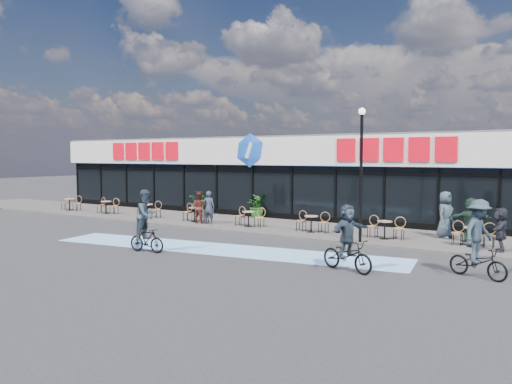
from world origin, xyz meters
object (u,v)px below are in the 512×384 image
at_px(potted_plant_left, 200,202).
at_px(lamp_post, 361,163).
at_px(patron_left, 209,207).
at_px(cyclist_a, 347,243).
at_px(patron_right, 199,207).
at_px(potted_plant_right, 256,206).
at_px(pedestrian_a, 501,229).
at_px(cyclist_b, 478,244).
at_px(bistro_set_0, 71,203).
at_px(potted_plant_mid, 257,206).
at_px(pedestrian_b, 445,215).
at_px(pedestrian_c, 471,220).

bearing_deg(potted_plant_left, lamp_post, -20.37).
bearing_deg(patron_left, cyclist_a, 133.83).
height_order(patron_left, patron_right, patron_left).
relative_size(lamp_post, potted_plant_right, 4.00).
xyz_separation_m(lamp_post, pedestrian_a, (4.92, 0.81, -2.33)).
xyz_separation_m(lamp_post, cyclist_b, (4.80, -3.41, -2.22)).
relative_size(bistro_set_0, potted_plant_mid, 1.20).
bearing_deg(patron_left, lamp_post, 157.40).
distance_m(patron_right, pedestrian_b, 11.63).
distance_m(lamp_post, pedestrian_c, 4.89).
bearing_deg(pedestrian_a, pedestrian_c, -144.71).
height_order(potted_plant_left, cyclist_b, cyclist_b).
bearing_deg(pedestrian_a, bistro_set_0, -95.50).
bearing_deg(potted_plant_left, potted_plant_right, 2.49).
relative_size(pedestrian_a, pedestrian_c, 0.89).
height_order(potted_plant_left, potted_plant_right, potted_plant_left).
bearing_deg(pedestrian_c, cyclist_a, 50.23).
bearing_deg(lamp_post, bistro_set_0, 176.11).
distance_m(pedestrian_c, cyclist_b, 5.81).
height_order(bistro_set_0, potted_plant_left, potted_plant_left).
distance_m(bistro_set_0, pedestrian_b, 22.10).
bearing_deg(potted_plant_right, pedestrian_c, -10.63).
distance_m(pedestrian_a, pedestrian_b, 3.04).
height_order(potted_plant_left, pedestrian_c, pedestrian_c).
bearing_deg(patron_right, bistro_set_0, -4.51).
relative_size(potted_plant_mid, pedestrian_c, 0.73).
xyz_separation_m(bistro_set_0, pedestrian_a, (24.35, -0.51, 0.33)).
xyz_separation_m(lamp_post, potted_plant_right, (-7.65, 4.42, -2.46)).
bearing_deg(patron_left, bistro_set_0, -17.92).
bearing_deg(patron_right, potted_plant_mid, -113.03).
relative_size(potted_plant_right, cyclist_a, 0.64).
relative_size(potted_plant_left, patron_right, 0.86).
distance_m(patron_left, patron_right, 0.59).
relative_size(potted_plant_right, pedestrian_b, 0.68).
relative_size(potted_plant_mid, pedestrian_b, 0.66).
height_order(potted_plant_mid, cyclist_b, cyclist_b).
bearing_deg(patron_right, pedestrian_a, 177.09).
bearing_deg(cyclist_a, potted_plant_left, 145.23).
height_order(cyclist_a, cyclist_b, cyclist_b).
xyz_separation_m(patron_left, pedestrian_b, (10.89, 1.84, 0.14)).
distance_m(lamp_post, pedestrian_b, 4.39).
bearing_deg(patron_left, patron_right, -13.86).
xyz_separation_m(potted_plant_right, patron_right, (-1.22, -3.49, 0.14)).
xyz_separation_m(potted_plant_right, cyclist_a, (8.97, -9.04, 0.10)).
bearing_deg(potted_plant_mid, lamp_post, -30.06).
distance_m(potted_plant_mid, pedestrian_c, 11.45).
bearing_deg(cyclist_b, potted_plant_mid, 147.81).
bearing_deg(bistro_set_0, potted_plant_left, 20.21).
distance_m(lamp_post, potted_plant_left, 12.46).
relative_size(bistro_set_0, pedestrian_c, 0.87).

